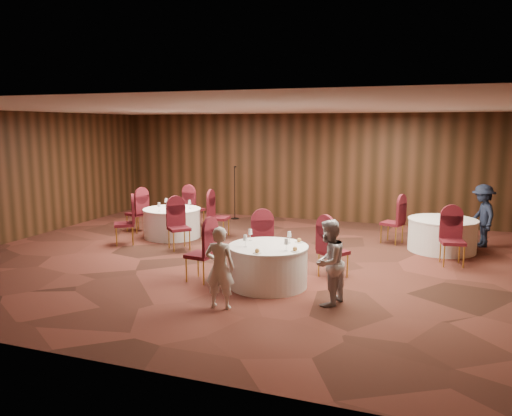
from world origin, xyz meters
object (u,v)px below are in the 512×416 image
(table_left, at_px, (172,223))
(man_c, at_px, (482,216))
(table_main, at_px, (268,265))
(woman_b, at_px, (328,262))
(mic_stand, at_px, (235,204))
(woman_a, at_px, (220,268))
(table_right, at_px, (442,235))

(table_left, relative_size, man_c, 0.99)
(table_main, bearing_deg, woman_b, -24.93)
(table_main, relative_size, man_c, 0.96)
(mic_stand, xyz_separation_m, woman_b, (4.22, -6.37, 0.22))
(woman_a, distance_m, woman_b, 1.73)
(woman_a, relative_size, woman_b, 0.95)
(mic_stand, bearing_deg, man_c, -10.67)
(woman_b, bearing_deg, mic_stand, -132.33)
(table_main, xyz_separation_m, table_left, (-3.58, 2.92, 0.00))
(table_left, height_order, woman_b, woman_b)
(woman_a, bearing_deg, man_c, -130.56)
(table_left, xyz_separation_m, mic_stand, (0.56, 2.89, 0.10))
(table_main, bearing_deg, table_right, 51.92)
(table_main, xyz_separation_m, woman_a, (-0.36, -1.31, 0.28))
(table_main, xyz_separation_m, mic_stand, (-3.02, 5.81, 0.10))
(table_left, xyz_separation_m, table_right, (6.53, 0.84, 0.00))
(table_right, distance_m, man_c, 1.22)
(woman_b, height_order, man_c, man_c)
(table_left, relative_size, woman_b, 1.06)
(table_left, distance_m, mic_stand, 2.94)
(woman_a, xyz_separation_m, man_c, (4.19, 5.83, 0.09))
(table_right, relative_size, woman_a, 1.17)
(mic_stand, height_order, man_c, mic_stand)
(woman_a, relative_size, man_c, 0.88)
(table_left, bearing_deg, woman_b, -36.08)
(table_right, relative_size, mic_stand, 0.94)
(woman_b, distance_m, man_c, 5.72)
(woman_a, height_order, man_c, man_c)
(table_left, relative_size, mic_stand, 0.90)
(mic_stand, height_order, woman_a, mic_stand)
(table_left, distance_m, woman_b, 5.92)
(table_right, distance_m, woman_a, 6.06)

